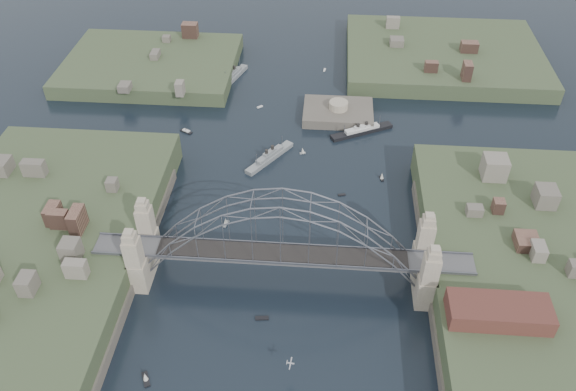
# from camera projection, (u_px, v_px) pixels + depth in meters

# --- Properties ---
(ground) EXTENTS (500.00, 500.00, 0.00)m
(ground) POSITION_uv_depth(u_px,v_px,m) (282.00, 279.00, 133.77)
(ground) COLOR black
(ground) RESTS_ON ground
(bridge) EXTENTS (84.00, 13.80, 24.60)m
(bridge) POSITION_uv_depth(u_px,v_px,m) (282.00, 241.00, 125.81)
(bridge) COLOR #525255
(bridge) RESTS_ON ground
(shore_west) EXTENTS (50.50, 90.00, 12.00)m
(shore_west) POSITION_uv_depth(u_px,v_px,m) (38.00, 259.00, 135.85)
(shore_west) COLOR #3A492C
(shore_west) RESTS_ON ground
(shore_east) EXTENTS (50.50, 90.00, 12.00)m
(shore_east) POSITION_uv_depth(u_px,v_px,m) (539.00, 288.00, 129.15)
(shore_east) COLOR #3A492C
(shore_east) RESTS_ON ground
(headland_nw) EXTENTS (60.00, 45.00, 9.00)m
(headland_nw) POSITION_uv_depth(u_px,v_px,m) (152.00, 70.00, 208.93)
(headland_nw) COLOR #3A492C
(headland_nw) RESTS_ON ground
(headland_ne) EXTENTS (70.00, 55.00, 9.50)m
(headland_ne) POSITION_uv_depth(u_px,v_px,m) (443.00, 60.00, 214.04)
(headland_ne) COLOR #3A492C
(headland_ne) RESTS_ON ground
(fort_island) EXTENTS (22.00, 16.00, 9.40)m
(fort_island) POSITION_uv_depth(u_px,v_px,m) (338.00, 117.00, 186.54)
(fort_island) COLOR #534C42
(fort_island) RESTS_ON ground
(wharf_shed) EXTENTS (20.00, 8.00, 4.00)m
(wharf_shed) POSITION_uv_depth(u_px,v_px,m) (499.00, 312.00, 114.09)
(wharf_shed) COLOR #592D26
(wharf_shed) RESTS_ON shore_east
(naval_cruiser_near) EXTENTS (12.69, 16.91, 5.64)m
(naval_cruiser_near) POSITION_uv_depth(u_px,v_px,m) (270.00, 157.00, 168.22)
(naval_cruiser_near) COLOR gray
(naval_cruiser_near) RESTS_ON ground
(naval_cruiser_far) EXTENTS (8.12, 17.72, 6.04)m
(naval_cruiser_far) POSITION_uv_depth(u_px,v_px,m) (233.00, 77.00, 204.32)
(naval_cruiser_far) COLOR gray
(naval_cruiser_far) RESTS_ON ground
(ocean_liner) EXTENTS (19.35, 11.78, 4.99)m
(ocean_liner) POSITION_uv_depth(u_px,v_px,m) (362.00, 131.00, 178.74)
(ocean_liner) COLOR black
(ocean_liner) RESTS_ON ground
(aeroplane) EXTENTS (1.53, 2.84, 0.41)m
(aeroplane) POSITION_uv_depth(u_px,v_px,m) (290.00, 363.00, 111.39)
(aeroplane) COLOR #B6B7BE
(small_boat_a) EXTENTS (1.52, 2.64, 2.38)m
(small_boat_a) POSITION_uv_depth(u_px,v_px,m) (226.00, 222.00, 147.22)
(small_boat_a) COLOR silver
(small_boat_a) RESTS_ON ground
(small_boat_b) EXTENTS (2.13, 1.19, 0.45)m
(small_boat_b) POSITION_uv_depth(u_px,v_px,m) (342.00, 195.00, 156.43)
(small_boat_b) COLOR silver
(small_boat_b) RESTS_ON ground
(small_boat_c) EXTENTS (2.94, 1.26, 0.45)m
(small_boat_c) POSITION_uv_depth(u_px,v_px,m) (262.00, 318.00, 125.09)
(small_boat_c) COLOR silver
(small_boat_c) RESTS_ON ground
(small_boat_d) EXTENTS (1.23, 2.38, 2.38)m
(small_boat_d) POSITION_uv_depth(u_px,v_px,m) (382.00, 177.00, 161.31)
(small_boat_d) COLOR silver
(small_boat_d) RESTS_ON ground
(small_boat_e) EXTENTS (4.09, 3.01, 1.43)m
(small_boat_e) POSITION_uv_depth(u_px,v_px,m) (186.00, 131.00, 179.42)
(small_boat_e) COLOR silver
(small_boat_e) RESTS_ON ground
(small_boat_f) EXTENTS (1.85, 1.31, 2.38)m
(small_boat_f) POSITION_uv_depth(u_px,v_px,m) (303.00, 151.00, 170.35)
(small_boat_f) COLOR silver
(small_boat_f) RESTS_ON ground
(small_boat_h) EXTENTS (2.01, 1.83, 0.45)m
(small_boat_h) POSITION_uv_depth(u_px,v_px,m) (260.00, 107.00, 190.50)
(small_boat_h) COLOR silver
(small_boat_h) RESTS_ON ground
(small_boat_i) EXTENTS (2.10, 1.89, 0.45)m
(small_boat_i) POSITION_uv_depth(u_px,v_px,m) (397.00, 256.00, 139.10)
(small_boat_i) COLOR silver
(small_boat_i) RESTS_ON ground
(small_boat_j) EXTENTS (2.51, 3.59, 2.38)m
(small_boat_j) POSITION_uv_depth(u_px,v_px,m) (145.00, 378.00, 113.43)
(small_boat_j) COLOR silver
(small_boat_j) RESTS_ON ground
(small_boat_k) EXTENTS (0.94, 2.12, 0.45)m
(small_boat_k) POSITION_uv_depth(u_px,v_px,m) (325.00, 70.00, 209.59)
(small_boat_k) COLOR silver
(small_boat_k) RESTS_ON ground
(small_boat_l) EXTENTS (2.29, 2.47, 1.43)m
(small_boat_l) POSITION_uv_depth(u_px,v_px,m) (168.00, 176.00, 162.61)
(small_boat_l) COLOR silver
(small_boat_l) RESTS_ON ground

